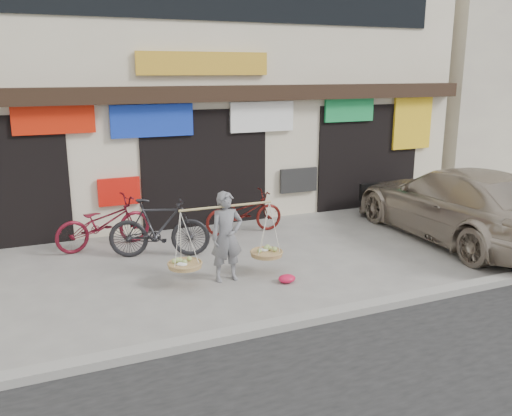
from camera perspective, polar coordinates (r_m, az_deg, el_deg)
name	(u,v)px	position (r m, az deg, el deg)	size (l,w,h in m)	color
ground	(268,274)	(9.80, 1.29, -6.95)	(70.00, 70.00, 0.00)	gray
kerb	(325,316)	(8.16, 7.29, -11.18)	(70.00, 0.25, 0.12)	gray
shophouse_block	(170,74)	(15.20, -9.09, 13.71)	(14.00, 6.32, 7.00)	beige
street_vendor	(227,240)	(9.31, -3.10, -3.41)	(2.06, 0.57, 1.58)	slate
bike_0	(104,223)	(11.51, -15.75, -1.52)	(0.70, 1.99, 1.05)	#5B0F1D
bike_1	(159,228)	(10.67, -10.15, -2.08)	(0.55, 1.95, 1.17)	black
bike_2	(244,212)	(12.09, -1.27, -0.47)	(0.63, 1.80, 0.94)	#54120E
suv	(458,203)	(12.40, 20.51, 0.45)	(2.41, 5.46, 1.56)	#AB9C8A
red_bag	(287,279)	(9.42, 3.26, -7.43)	(0.31, 0.25, 0.14)	red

